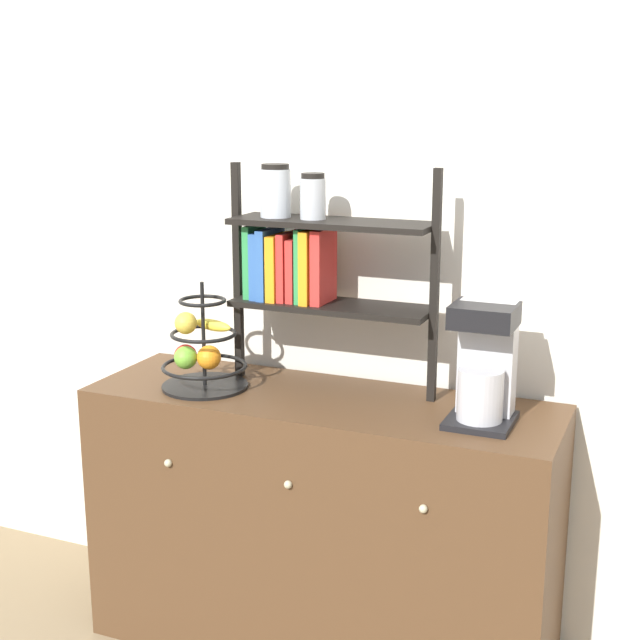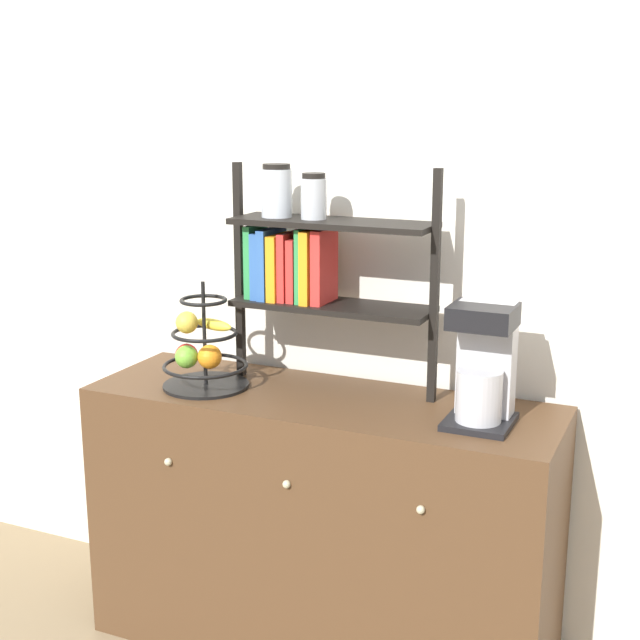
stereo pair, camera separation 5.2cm
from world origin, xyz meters
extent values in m
cube|color=silver|center=(0.00, 0.51, 1.30)|extent=(7.00, 0.05, 2.60)
cube|color=#4C331E|center=(0.00, 0.23, 0.43)|extent=(1.46, 0.47, 0.86)
sphere|color=#B2AD8C|center=(-0.40, -0.01, 0.67)|extent=(0.02, 0.02, 0.02)
sphere|color=#B2AD8C|center=(0.00, -0.01, 0.67)|extent=(0.02, 0.02, 0.02)
sphere|color=#B2AD8C|center=(0.40, -0.01, 0.67)|extent=(0.02, 0.02, 0.02)
cube|color=black|center=(0.50, 0.20, 0.87)|extent=(0.18, 0.20, 0.02)
cube|color=#B7B7BC|center=(0.50, 0.25, 1.04)|extent=(0.16, 0.08, 0.33)
cylinder|color=#B7B7BC|center=(0.50, 0.18, 0.95)|extent=(0.13, 0.13, 0.15)
cube|color=black|center=(0.50, 0.19, 1.17)|extent=(0.17, 0.16, 0.06)
cylinder|color=black|center=(-0.38, 0.18, 0.86)|extent=(0.27, 0.27, 0.01)
cylinder|color=black|center=(-0.38, 0.18, 1.03)|extent=(0.01, 0.01, 0.33)
torus|color=black|center=(-0.38, 0.18, 0.93)|extent=(0.27, 0.27, 0.01)
torus|color=black|center=(-0.38, 0.18, 1.03)|extent=(0.21, 0.21, 0.01)
torus|color=black|center=(-0.38, 0.18, 1.14)|extent=(0.15, 0.15, 0.01)
sphere|color=red|center=(-0.43, 0.16, 0.96)|extent=(0.07, 0.07, 0.07)
sphere|color=#6BAD33|center=(-0.42, 0.14, 0.96)|extent=(0.07, 0.07, 0.07)
sphere|color=orange|center=(-0.35, 0.16, 0.96)|extent=(0.08, 0.08, 0.08)
ellipsoid|color=yellow|center=(-0.36, 0.22, 1.05)|extent=(0.15, 0.07, 0.04)
sphere|color=gold|center=(-0.43, 0.16, 1.07)|extent=(0.07, 0.07, 0.07)
cube|color=black|center=(-0.33, 0.34, 1.21)|extent=(0.02, 0.02, 0.70)
cube|color=black|center=(0.32, 0.34, 1.21)|extent=(0.02, 0.02, 0.70)
cube|color=black|center=(-0.01, 0.34, 1.12)|extent=(0.63, 0.20, 0.02)
cube|color=black|center=(-0.01, 0.34, 1.38)|extent=(0.63, 0.20, 0.02)
cube|color=#2D8C47|center=(-0.27, 0.34, 1.25)|extent=(0.02, 0.13, 0.23)
cube|color=#2D599E|center=(-0.25, 0.34, 1.24)|extent=(0.02, 0.15, 0.21)
cube|color=#2D599E|center=(-0.22, 0.34, 1.24)|extent=(0.03, 0.16, 0.22)
cube|color=orange|center=(-0.18, 0.34, 1.23)|extent=(0.03, 0.16, 0.21)
cube|color=red|center=(-0.15, 0.34, 1.24)|extent=(0.02, 0.14, 0.21)
cube|color=red|center=(-0.12, 0.34, 1.23)|extent=(0.03, 0.14, 0.20)
cube|color=#2D8C47|center=(-0.10, 0.34, 1.25)|extent=(0.02, 0.14, 0.23)
cube|color=orange|center=(-0.07, 0.34, 1.24)|extent=(0.03, 0.16, 0.23)
cube|color=red|center=(-0.03, 0.34, 1.25)|extent=(0.03, 0.14, 0.23)
cylinder|color=silver|center=(-0.20, 0.34, 1.46)|extent=(0.10, 0.10, 0.15)
cylinder|color=black|center=(-0.20, 0.34, 1.54)|extent=(0.09, 0.09, 0.02)
cylinder|color=#ADB2B7|center=(-0.07, 0.34, 1.45)|extent=(0.08, 0.08, 0.12)
cylinder|color=black|center=(-0.07, 0.34, 1.52)|extent=(0.07, 0.07, 0.02)
camera|label=1|loc=(1.01, -2.15, 1.73)|focal=50.00mm
camera|label=2|loc=(1.06, -2.13, 1.73)|focal=50.00mm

